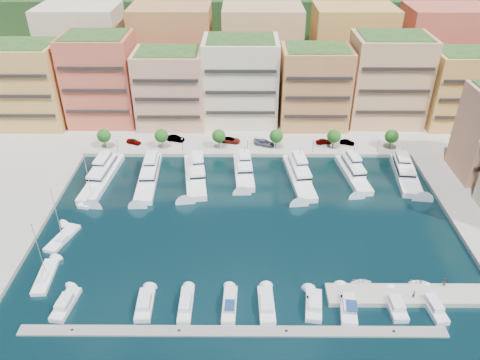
{
  "coord_description": "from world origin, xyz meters",
  "views": [
    {
      "loc": [
        -1.48,
        -82.92,
        63.37
      ],
      "look_at": [
        -1.96,
        8.5,
        6.0
      ],
      "focal_mm": 35.0,
      "sensor_mm": 36.0,
      "label": 1
    }
  ],
  "objects_px": {
    "lamppost_4": "(379,143)",
    "sailboat_1": "(62,239)",
    "cruiser_4": "(230,305)",
    "person_0": "(414,294)",
    "tree_2": "(219,136)",
    "tree_0": "(104,136)",
    "yacht_3": "(244,169)",
    "lamppost_0": "(117,143)",
    "car_4": "(324,141)",
    "yacht_5": "(353,171)",
    "tender_2": "(419,284)",
    "cruiser_0": "(66,304)",
    "cruiser_7": "(348,306)",
    "cruiser_5": "(266,305)",
    "tree_3": "(276,136)",
    "yacht_6": "(405,172)",
    "cruiser_8": "(395,306)",
    "cruiser_2": "(145,305)",
    "car_1": "(175,138)",
    "lamppost_2": "(248,143)",
    "car_0": "(134,142)",
    "person_1": "(444,282)",
    "sailboat_0": "(45,277)",
    "yacht_4": "(299,175)",
    "yacht_1": "(149,175)",
    "cruiser_3": "(186,305)",
    "cruiser_6": "(314,305)",
    "lamppost_1": "(182,143)",
    "yacht_2": "(195,173)",
    "tree_1": "(161,136)",
    "cruiser_9": "(433,306)",
    "car_2": "(231,140)",
    "car_3": "(264,143)",
    "tree_4": "(334,136)",
    "car_5": "(347,142)",
    "lamppost_3": "(313,143)",
    "yacht_0": "(103,175)",
    "tree_5": "(392,136)",
    "sailboat_2": "(92,197)",
    "tender_0": "(362,283)"
  },
  "relations": [
    {
      "from": "yacht_6",
      "to": "cruiser_8",
      "type": "xyz_separation_m",
      "value": [
        -14.75,
        -44.74,
        -0.66
      ]
    },
    {
      "from": "cruiser_3",
      "to": "cruiser_8",
      "type": "relative_size",
      "value": 1.15
    },
    {
      "from": "cruiser_4",
      "to": "person_0",
      "type": "height_order",
      "value": "person_0"
    },
    {
      "from": "yacht_4",
      "to": "cruiser_5",
      "type": "xyz_separation_m",
      "value": [
        -10.1,
        -43.62,
        -0.54
      ]
    },
    {
      "from": "tree_3",
      "to": "yacht_6",
      "type": "xyz_separation_m",
      "value": [
        32.5,
        -13.34,
        -3.53
      ]
    },
    {
      "from": "yacht_5",
      "to": "tender_2",
      "type": "xyz_separation_m",
      "value": [
        4.72,
        -39.52,
        -0.8
      ]
    },
    {
      "from": "cruiser_7",
      "to": "person_0",
      "type": "relative_size",
      "value": 5.69
    },
    {
      "from": "lamppost_4",
      "to": "sailboat_1",
      "type": "relative_size",
      "value": 0.32
    },
    {
      "from": "sailboat_2",
      "to": "lamppost_2",
      "type": "bearing_deg",
      "value": 29.96
    },
    {
      "from": "tree_3",
      "to": "cruiser_8",
      "type": "distance_m",
      "value": 60.88
    },
    {
      "from": "cruiser_2",
      "to": "cruiser_4",
      "type": "distance_m",
      "value": 15.04
    },
    {
      "from": "tree_2",
      "to": "tree_0",
      "type": "bearing_deg",
      "value": 180.0
    },
    {
      "from": "lamppost_0",
      "to": "cruiser_0",
      "type": "relative_size",
      "value": 0.52
    },
    {
      "from": "lamppost_1",
      "to": "yacht_2",
      "type": "xyz_separation_m",
      "value": [
        4.47,
        -11.76,
        -2.62
      ]
    },
    {
      "from": "yacht_1",
      "to": "cruiser_3",
      "type": "xyz_separation_m",
      "value": [
        13.85,
        -43.15,
        -0.54
      ]
    },
    {
      "from": "tree_3",
      "to": "person_1",
      "type": "height_order",
      "value": "tree_3"
    },
    {
      "from": "cruiser_9",
      "to": "car_2",
      "type": "height_order",
      "value": "car_2"
    },
    {
      "from": "tree_4",
      "to": "car_5",
      "type": "distance_m",
      "value": 5.86
    },
    {
      "from": "car_3",
      "to": "tender_2",
      "type": "bearing_deg",
      "value": -132.9
    },
    {
      "from": "yacht_5",
      "to": "cruiser_7",
      "type": "bearing_deg",
      "value": -102.18
    },
    {
      "from": "cruiser_7",
      "to": "car_3",
      "type": "relative_size",
      "value": 1.56
    },
    {
      "from": "cruiser_0",
      "to": "cruiser_8",
      "type": "bearing_deg",
      "value": 0.01
    },
    {
      "from": "cruiser_0",
      "to": "car_1",
      "type": "height_order",
      "value": "car_1"
    },
    {
      "from": "tree_1",
      "to": "cruiser_2",
      "type": "xyz_separation_m",
      "value": [
        5.32,
        -58.08,
        -4.2
      ]
    },
    {
      "from": "sailboat_0",
      "to": "person_0",
      "type": "distance_m",
      "value": 68.41
    },
    {
      "from": "tree_1",
      "to": "yacht_3",
      "type": "distance_m",
      "value": 26.24
    },
    {
      "from": "yacht_3",
      "to": "lamppost_3",
      "type": "bearing_deg",
      "value": 27.5
    },
    {
      "from": "yacht_3",
      "to": "car_1",
      "type": "height_order",
      "value": "yacht_3"
    },
    {
      "from": "cruiser_0",
      "to": "cruiser_4",
      "type": "xyz_separation_m",
      "value": [
        29.15,
        -0.03,
        0.02
      ]
    },
    {
      "from": "yacht_3",
      "to": "lamppost_4",
      "type": "bearing_deg",
      "value": 14.99
    },
    {
      "from": "sailboat_1",
      "to": "sailboat_0",
      "type": "relative_size",
      "value": 1.0
    },
    {
      "from": "yacht_0",
      "to": "yacht_2",
      "type": "height_order",
      "value": "same"
    },
    {
      "from": "tree_3",
      "to": "cruiser_8",
      "type": "relative_size",
      "value": 0.78
    },
    {
      "from": "yacht_4",
      "to": "tree_5",
      "type": "bearing_deg",
      "value": 28.19
    },
    {
      "from": "tree_0",
      "to": "cruiser_8",
      "type": "distance_m",
      "value": 87.83
    },
    {
      "from": "lamppost_0",
      "to": "car_4",
      "type": "xyz_separation_m",
      "value": [
        57.9,
        5.04,
        -2.06
      ]
    },
    {
      "from": "cruiser_9",
      "to": "tender_0",
      "type": "height_order",
      "value": "cruiser_9"
    },
    {
      "from": "cruiser_0",
      "to": "cruiser_7",
      "type": "relative_size",
      "value": 0.87
    },
    {
      "from": "lamppost_2",
      "to": "car_1",
      "type": "bearing_deg",
      "value": 162.9
    },
    {
      "from": "tree_0",
      "to": "yacht_4",
      "type": "relative_size",
      "value": 0.26
    },
    {
      "from": "cruiser_5",
      "to": "tree_2",
      "type": "bearing_deg",
      "value": 100.62
    },
    {
      "from": "lamppost_4",
      "to": "cruiser_6",
      "type": "bearing_deg",
      "value": -113.89
    },
    {
      "from": "lamppost_2",
      "to": "tree_0",
      "type": "bearing_deg",
      "value": 176.71
    },
    {
      "from": "yacht_4",
      "to": "cruiser_0",
      "type": "relative_size",
      "value": 2.74
    },
    {
      "from": "yacht_0",
      "to": "person_0",
      "type": "bearing_deg",
      "value": -32.12
    },
    {
      "from": "yacht_5",
      "to": "car_0",
      "type": "bearing_deg",
      "value": 165.56
    },
    {
      "from": "lamppost_0",
      "to": "lamppost_1",
      "type": "bearing_deg",
      "value": 0.0
    },
    {
      "from": "yacht_2",
      "to": "person_1",
      "type": "xyz_separation_m",
      "value": [
        49.27,
        -39.44,
        0.68
      ]
    },
    {
      "from": "cruiser_2",
      "to": "car_1",
      "type": "relative_size",
      "value": 1.51
    },
    {
      "from": "yacht_3",
      "to": "sailboat_1",
      "type": "bearing_deg",
      "value": -144.61
    }
  ]
}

